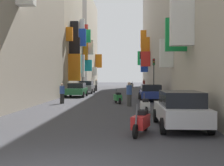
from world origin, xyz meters
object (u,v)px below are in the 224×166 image
at_px(scooter_red, 141,122).
at_px(pedestrian_near_right, 62,94).
at_px(parked_car_silver, 180,109).
at_px(scooter_white, 145,106).
at_px(parked_car_grey, 86,87).
at_px(parked_car_blue, 151,92).
at_px(pedestrian_near_left, 129,94).
at_px(parked_car_green, 77,89).
at_px(scooter_silver, 132,85).
at_px(pedestrian_mid_street, 96,85).
at_px(traffic_light_near_corner, 154,70).
at_px(scooter_green, 118,97).
at_px(traffic_light_far_corner, 83,69).
at_px(pedestrian_crossing, 144,85).

bearing_deg(scooter_red, pedestrian_near_right, 114.53).
distance_m(parked_car_silver, pedestrian_near_right, 12.77).
bearing_deg(scooter_red, scooter_white, 85.14).
height_order(parked_car_grey, scooter_white, parked_car_grey).
distance_m(parked_car_blue, scooter_white, 9.36).
bearing_deg(parked_car_grey, pedestrian_near_left, -72.16).
bearing_deg(pedestrian_near_left, parked_car_green, 118.93).
bearing_deg(scooter_red, scooter_silver, 89.47).
relative_size(pedestrian_near_left, pedestrian_mid_street, 1.01).
relative_size(scooter_red, traffic_light_near_corner, 0.47).
distance_m(parked_car_green, parked_car_grey, 6.59).
distance_m(scooter_red, scooter_green, 12.41).
xyz_separation_m(pedestrian_near_right, traffic_light_near_corner, (8.02, 11.42, 2.04)).
relative_size(scooter_silver, pedestrian_mid_street, 1.15).
bearing_deg(pedestrian_mid_street, pedestrian_near_right, -91.54).
bearing_deg(scooter_green, pedestrian_mid_street, 100.70).
relative_size(parked_car_blue, scooter_green, 2.25).
relative_size(scooter_green, pedestrian_near_left, 1.13).
xyz_separation_m(parked_car_blue, traffic_light_near_corner, (0.99, 8.20, 2.07)).
distance_m(scooter_green, traffic_light_far_corner, 19.18).
distance_m(parked_car_blue, pedestrian_mid_street, 18.11).
distance_m(pedestrian_mid_street, traffic_light_near_corner, 11.65).
xyz_separation_m(scooter_silver, traffic_light_far_corner, (-7.05, -16.16, 2.62)).
height_order(pedestrian_crossing, pedestrian_near_left, pedestrian_near_left).
xyz_separation_m(scooter_red, pedestrian_mid_street, (-4.95, 32.14, 0.37)).
bearing_deg(traffic_light_near_corner, parked_car_grey, 160.29).
relative_size(parked_car_grey, parked_car_blue, 0.91).
height_order(parked_car_blue, pedestrian_crossing, pedestrian_crossing).
relative_size(scooter_red, pedestrian_mid_street, 1.15).
relative_size(scooter_red, pedestrian_near_right, 1.23).
relative_size(parked_car_grey, scooter_white, 1.97).
distance_m(parked_car_blue, pedestrian_crossing, 20.42).
distance_m(scooter_red, traffic_light_far_corner, 31.38).
relative_size(parked_car_blue, pedestrian_mid_street, 2.58).
xyz_separation_m(pedestrian_near_right, pedestrian_mid_street, (0.54, 20.12, 0.06)).
xyz_separation_m(parked_car_green, pedestrian_crossing, (7.77, 15.90, 0.07)).
distance_m(pedestrian_near_right, pedestrian_mid_street, 20.13).
bearing_deg(traffic_light_near_corner, scooter_red, -96.18).
bearing_deg(scooter_red, parked_car_green, 105.99).
relative_size(scooter_silver, traffic_light_far_corner, 0.42).
bearing_deg(pedestrian_near_left, parked_car_grey, 107.84).
distance_m(scooter_silver, pedestrian_near_right, 35.21).
bearing_deg(scooter_white, pedestrian_near_left, 101.48).
height_order(parked_car_grey, pedestrian_near_left, pedestrian_near_left).
height_order(pedestrian_crossing, pedestrian_mid_street, pedestrian_mid_street).
bearing_deg(pedestrian_near_right, parked_car_blue, 24.61).
bearing_deg(scooter_green, scooter_red, -84.42).
height_order(scooter_red, traffic_light_far_corner, traffic_light_far_corner).
bearing_deg(traffic_light_near_corner, parked_car_blue, -96.87).
distance_m(parked_car_grey, scooter_silver, 21.24).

